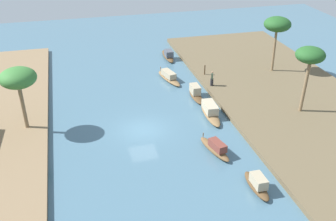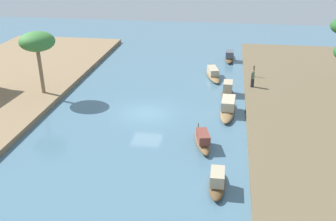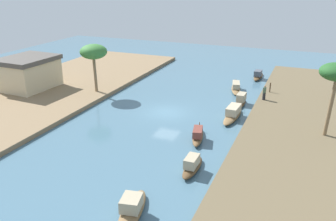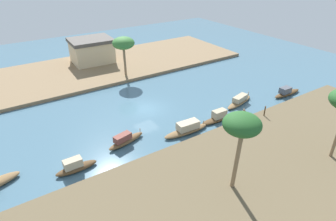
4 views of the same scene
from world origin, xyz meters
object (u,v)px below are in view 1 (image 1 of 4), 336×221
object	(u,v)px
sampan_with_tall_canopy	(215,148)
palm_tree_right_tall	(18,79)
sampan_midstream	(210,111)
sampan_with_red_awning	(169,77)
sampan_near_left_bank	(168,55)
palm_tree_left_near	(310,56)
mooring_post	(205,70)
palm_tree_left_far	(277,25)
sampan_open_hull	(196,93)
person_on_near_bank	(212,79)
sampan_downstream_large	(257,184)

from	to	relation	value
sampan_with_tall_canopy	palm_tree_right_tall	xyz separation A→B (m)	(7.41, 15.15, 4.70)
sampan_midstream	sampan_with_red_awning	size ratio (longest dim) A/B	1.03
sampan_with_red_awning	sampan_near_left_bank	distance (m)	7.02
sampan_with_red_awning	palm_tree_left_near	bearing A→B (deg)	-150.90
sampan_midstream	palm_tree_left_near	xyz separation A→B (m)	(-1.90, -8.56, 5.45)
mooring_post	sampan_near_left_bank	bearing A→B (deg)	18.90
sampan_midstream	palm_tree_left_far	distance (m)	14.33
sampan_midstream	sampan_open_hull	bearing A→B (deg)	4.20
palm_tree_left_near	palm_tree_right_tall	xyz separation A→B (m)	(3.20, 25.42, -0.80)
person_on_near_bank	sampan_with_red_awning	bearing A→B (deg)	68.32
sampan_near_left_bank	palm_tree_right_tall	bearing A→B (deg)	131.92
sampan_with_tall_canopy	palm_tree_right_tall	size ratio (longest dim) A/B	0.74
mooring_post	sampan_open_hull	bearing A→B (deg)	151.18
sampan_midstream	mooring_post	size ratio (longest dim) A/B	4.43
sampan_midstream	person_on_near_bank	bearing A→B (deg)	-18.04
sampan_near_left_bank	palm_tree_left_far	world-z (taller)	palm_tree_left_far
palm_tree_left_far	palm_tree_right_tall	distance (m)	28.21
mooring_post	palm_tree_left_near	world-z (taller)	palm_tree_left_near
person_on_near_bank	palm_tree_right_tall	bearing A→B (deg)	123.91
sampan_near_left_bank	mooring_post	world-z (taller)	mooring_post
sampan_downstream_large	palm_tree_right_tall	distance (m)	21.25
sampan_with_tall_canopy	sampan_midstream	world-z (taller)	sampan_midstream
palm_tree_right_tall	sampan_midstream	bearing A→B (deg)	-94.41
sampan_with_tall_canopy	palm_tree_left_far	distance (m)	19.51
sampan_open_hull	palm_tree_left_near	distance (m)	11.94
palm_tree_left_near	sampan_near_left_bank	bearing A→B (deg)	25.58
sampan_with_red_awning	palm_tree_right_tall	bearing A→B (deg)	104.32
person_on_near_bank	palm_tree_left_near	size ratio (longest dim) A/B	0.26
sampan_downstream_large	sampan_near_left_bank	bearing A→B (deg)	-1.14
palm_tree_left_far	sampan_with_tall_canopy	bearing A→B (deg)	139.23
sampan_downstream_large	sampan_with_red_awning	world-z (taller)	sampan_downstream_large
sampan_downstream_large	sampan_near_left_bank	xyz separation A→B (m)	(27.46, -0.38, -0.04)
sampan_near_left_bank	sampan_open_hull	bearing A→B (deg)	-179.67
sampan_open_hull	mooring_post	world-z (taller)	mooring_post
sampan_downstream_large	person_on_near_bank	bearing A→B (deg)	-9.09
sampan_midstream	palm_tree_left_far	world-z (taller)	palm_tree_left_far
sampan_with_red_awning	palm_tree_left_far	distance (m)	13.47
sampan_with_red_awning	palm_tree_left_near	xyz separation A→B (m)	(-11.18, -10.26, 5.55)
person_on_near_bank	sampan_with_tall_canopy	bearing A→B (deg)	-177.36
palm_tree_left_near	palm_tree_left_far	size ratio (longest dim) A/B	1.00
palm_tree_left_near	palm_tree_left_far	xyz separation A→B (m)	(9.97, -1.96, -0.02)
mooring_post	sampan_midstream	bearing A→B (deg)	164.63
sampan_with_tall_canopy	person_on_near_bank	bearing A→B (deg)	-31.38
sampan_downstream_large	palm_tree_right_tall	bearing A→B (deg)	52.03
sampan_near_left_bank	palm_tree_left_near	size ratio (longest dim) A/B	0.73
sampan_with_tall_canopy	sampan_with_red_awning	world-z (taller)	sampan_with_tall_canopy
sampan_midstream	sampan_near_left_bank	xyz separation A→B (m)	(16.11, 0.06, -0.07)
sampan_with_tall_canopy	sampan_downstream_large	bearing A→B (deg)	-179.59
sampan_near_left_bank	sampan_midstream	bearing A→B (deg)	-179.27
sampan_midstream	palm_tree_left_near	distance (m)	10.32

